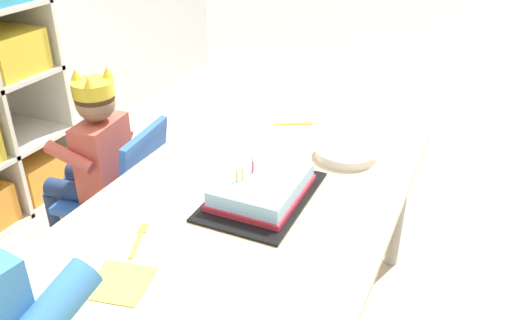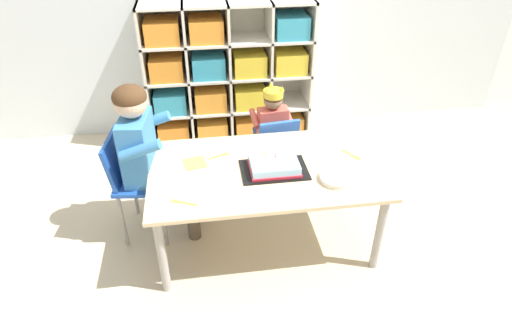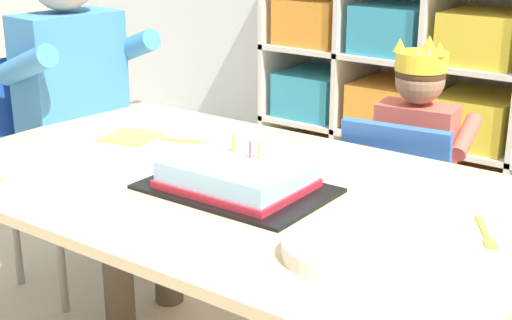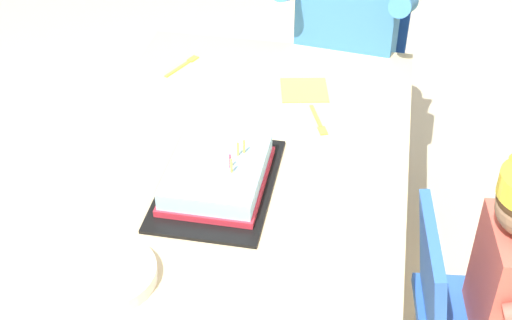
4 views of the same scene
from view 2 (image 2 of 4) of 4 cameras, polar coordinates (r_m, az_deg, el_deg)
name	(u,v)px [view 2 (image 2 of 4)]	position (r m, az deg, el deg)	size (l,w,h in m)	color
ground	(264,237)	(2.90, 1.04, -10.10)	(16.00, 16.00, 0.00)	beige
storage_cubby_shelf	(225,79)	(3.75, -4.06, 10.66)	(1.38, 0.39, 1.20)	silver
activity_table	(265,176)	(2.59, 1.15, -2.14)	(1.36, 0.81, 0.55)	#D1B789
classroom_chair_blue	(275,146)	(3.15, 2.48, 1.88)	(0.34, 0.37, 0.61)	blue
child_with_crown	(271,122)	(3.17, 2.00, 5.03)	(0.31, 0.32, 0.80)	#D15647
classroom_chair_adult_side	(134,175)	(2.79, -15.82, -1.89)	(0.38, 0.42, 0.71)	#1E4CA8
adult_helper_seated	(148,147)	(2.66, -14.05, 1.67)	(0.45, 0.43, 1.04)	#3D7FBC
birthday_cake_on_tray	(274,166)	(2.52, 2.42, -0.84)	(0.39, 0.26, 0.10)	black
paper_plate_stack	(337,178)	(2.48, 10.68, -2.35)	(0.20, 0.20, 0.03)	white
paper_napkin_square	(195,163)	(2.62, -8.09, -0.40)	(0.13, 0.13, 0.00)	#F4DB4C
fork_by_napkin	(219,156)	(2.67, -4.86, 0.56)	(0.14, 0.06, 0.00)	yellow
fork_near_child_seat	(352,155)	(2.73, 12.58, 0.61)	(0.08, 0.13, 0.00)	yellow
fork_at_table_front_edge	(183,202)	(2.32, -9.67, -5.55)	(0.14, 0.07, 0.00)	yellow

